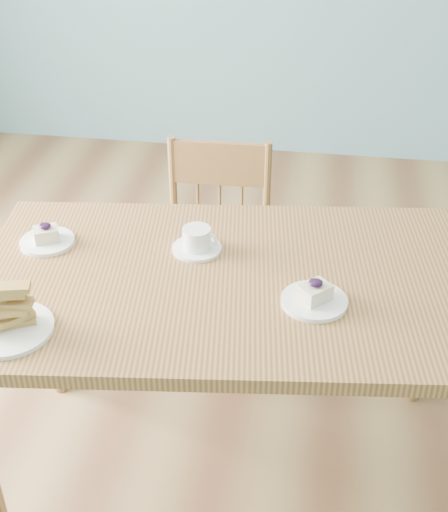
# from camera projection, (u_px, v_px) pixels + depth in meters

# --- Properties ---
(room) EXTENTS (5.01, 5.01, 2.71)m
(room) POSITION_uv_depth(u_px,v_px,m) (295.00, 78.00, 1.82)
(room) COLOR olive
(room) RESTS_ON ground
(dining_table) EXTENTS (1.58, 1.02, 0.80)m
(dining_table) POSITION_uv_depth(u_px,v_px,m) (234.00, 300.00, 2.08)
(dining_table) COLOR #A4713E
(dining_table) RESTS_ON ground
(dining_chair) EXTENTS (0.41, 0.39, 0.88)m
(dining_chair) POSITION_uv_depth(u_px,v_px,m) (215.00, 257.00, 2.76)
(dining_chair) COLOR #A4713E
(dining_chair) RESTS_ON ground
(cheesecake_plate_near) EXTENTS (0.18, 0.18, 0.08)m
(cheesecake_plate_near) POSITION_uv_depth(u_px,v_px,m) (314.00, 297.00, 1.92)
(cheesecake_plate_near) COLOR white
(cheesecake_plate_near) RESTS_ON dining_table
(cheesecake_plate_far) EXTENTS (0.17, 0.17, 0.07)m
(cheesecake_plate_far) POSITION_uv_depth(u_px,v_px,m) (47.00, 238.00, 2.18)
(cheesecake_plate_far) COLOR white
(cheesecake_plate_far) RESTS_ON dining_table
(coffee_cup) EXTENTS (0.15, 0.15, 0.07)m
(coffee_cup) POSITION_uv_depth(u_px,v_px,m) (197.00, 241.00, 2.14)
(coffee_cup) COLOR white
(coffee_cup) RESTS_ON dining_table
(biscotti_plate) EXTENTS (0.23, 0.23, 0.14)m
(biscotti_plate) POSITION_uv_depth(u_px,v_px,m) (6.00, 316.00, 1.80)
(biscotti_plate) COLOR white
(biscotti_plate) RESTS_ON dining_table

